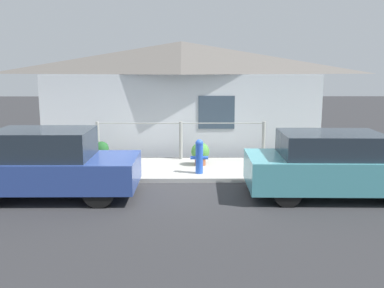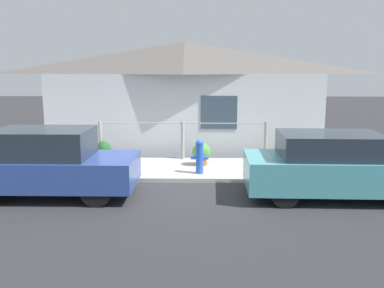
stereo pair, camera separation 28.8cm
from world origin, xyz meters
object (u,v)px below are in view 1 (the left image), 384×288
(car_right, at_px, (335,165))
(potted_plant_near_hydrant, at_px, (200,153))
(car_left, at_px, (50,164))
(potted_plant_corner, at_px, (285,150))
(potted_plant_by_fence, at_px, (102,150))
(fire_hydrant, at_px, (199,156))

(car_right, xyz_separation_m, potted_plant_near_hydrant, (-2.81, 2.52, -0.24))
(car_right, bearing_deg, potted_plant_near_hydrant, 139.63)
(car_left, distance_m, potted_plant_near_hydrant, 4.14)
(potted_plant_corner, bearing_deg, potted_plant_near_hydrant, -171.99)
(potted_plant_near_hydrant, height_order, potted_plant_corner, potted_plant_near_hydrant)
(car_left, bearing_deg, potted_plant_by_fence, 81.09)
(car_left, bearing_deg, fire_hydrant, 26.44)
(car_right, distance_m, potted_plant_corner, 2.89)
(car_left, bearing_deg, car_right, -0.13)
(car_left, xyz_separation_m, potted_plant_corner, (5.67, 2.85, -0.26))
(car_right, xyz_separation_m, fire_hydrant, (-2.86, 1.61, -0.13))
(car_left, relative_size, potted_plant_near_hydrant, 5.78)
(car_right, relative_size, potted_plant_by_fence, 6.88)
(car_left, height_order, potted_plant_by_fence, car_left)
(potted_plant_near_hydrant, bearing_deg, potted_plant_corner, 8.01)
(car_right, relative_size, potted_plant_corner, 6.45)
(fire_hydrant, xyz_separation_m, potted_plant_by_fence, (-2.75, 1.47, -0.14))
(fire_hydrant, distance_m, potted_plant_corner, 2.74)
(potted_plant_by_fence, xyz_separation_m, potted_plant_corner, (5.19, -0.22, 0.04))
(car_right, height_order, potted_plant_by_fence, car_right)
(car_left, xyz_separation_m, potted_plant_by_fence, (0.47, 3.08, -0.30))
(fire_hydrant, bearing_deg, potted_plant_by_fence, 151.90)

